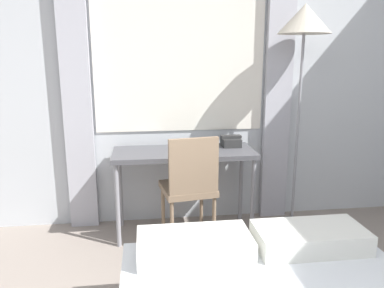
{
  "coord_description": "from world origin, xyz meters",
  "views": [
    {
      "loc": [
        -0.3,
        -0.53,
        1.5
      ],
      "look_at": [
        0.04,
        2.08,
        0.88
      ],
      "focal_mm": 35.0,
      "sensor_mm": 36.0,
      "label": 1
    }
  ],
  "objects_px": {
    "desk": "(184,159)",
    "standing_lamp": "(304,32)",
    "desk_chair": "(190,183)",
    "book": "(190,150)",
    "telephone": "(231,141)"
  },
  "relations": [
    {
      "from": "desk_chair",
      "to": "book",
      "type": "bearing_deg",
      "value": 73.77
    },
    {
      "from": "desk_chair",
      "to": "standing_lamp",
      "type": "relative_size",
      "value": 0.48
    },
    {
      "from": "desk",
      "to": "standing_lamp",
      "type": "distance_m",
      "value": 1.42
    },
    {
      "from": "desk_chair",
      "to": "book",
      "type": "relative_size",
      "value": 2.99
    },
    {
      "from": "desk",
      "to": "desk_chair",
      "type": "relative_size",
      "value": 1.29
    },
    {
      "from": "desk_chair",
      "to": "book",
      "type": "height_order",
      "value": "desk_chair"
    },
    {
      "from": "standing_lamp",
      "to": "book",
      "type": "bearing_deg",
      "value": -178.78
    },
    {
      "from": "desk_chair",
      "to": "book",
      "type": "distance_m",
      "value": 0.31
    },
    {
      "from": "desk",
      "to": "book",
      "type": "bearing_deg",
      "value": -36.5
    },
    {
      "from": "standing_lamp",
      "to": "telephone",
      "type": "height_order",
      "value": "standing_lamp"
    },
    {
      "from": "telephone",
      "to": "book",
      "type": "xyz_separation_m",
      "value": [
        -0.38,
        -0.15,
        -0.03
      ]
    },
    {
      "from": "desk",
      "to": "telephone",
      "type": "bearing_deg",
      "value": 15.0
    },
    {
      "from": "desk_chair",
      "to": "standing_lamp",
      "type": "bearing_deg",
      "value": 5.52
    },
    {
      "from": "desk_chair",
      "to": "desk",
      "type": "bearing_deg",
      "value": 85.75
    },
    {
      "from": "desk",
      "to": "desk_chair",
      "type": "xyz_separation_m",
      "value": [
        0.02,
        -0.25,
        -0.13
      ]
    }
  ]
}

